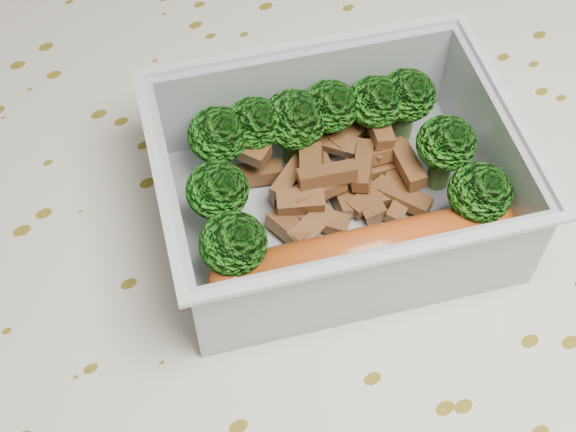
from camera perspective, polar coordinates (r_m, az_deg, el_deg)
dining_table at (r=0.51m, az=-0.11°, el=-6.82°), size 1.40×0.90×0.75m
tablecloth at (r=0.46m, az=-0.12°, el=-3.87°), size 1.46×0.96×0.19m
lunch_container at (r=0.42m, az=3.44°, el=1.80°), size 0.21×0.19×0.06m
broccoli_florets at (r=0.42m, az=2.60°, el=4.92°), size 0.16×0.13×0.05m
meat_pile at (r=0.43m, az=3.77°, el=2.69°), size 0.09×0.09×0.03m
sausage at (r=0.40m, az=5.55°, el=-2.52°), size 0.15×0.06×0.02m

